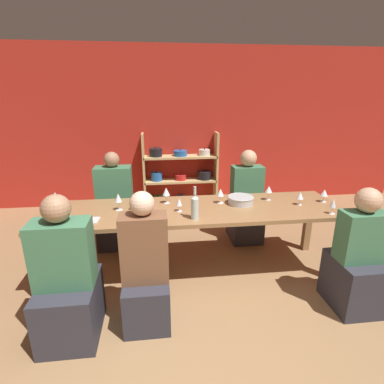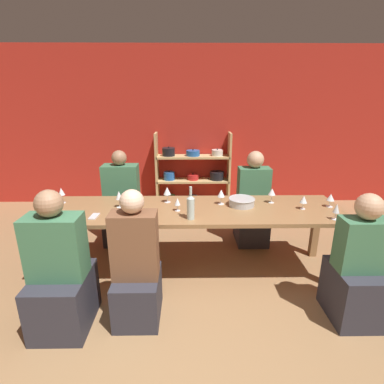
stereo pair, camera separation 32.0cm
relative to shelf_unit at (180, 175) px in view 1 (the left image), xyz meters
name	(u,v)px [view 1 (the left image)]	position (x,y,z in m)	size (l,w,h in m)	color
wall_back_red	(165,128)	(-0.23, 0.20, 0.80)	(8.80, 0.06, 2.70)	red
shelf_unit	(180,175)	(0.00, 0.00, 0.00)	(1.30, 0.30, 1.29)	tan
dining_table	(193,215)	(-0.03, -2.19, 0.13)	(3.16, 0.84, 0.76)	olive
mixing_bowl	(241,200)	(0.51, -2.11, 0.26)	(0.28, 0.28, 0.08)	#B7BABC
wine_bottle_green	(195,206)	(-0.05, -2.46, 0.34)	(0.07, 0.07, 0.33)	#B2C6C1
wine_glass_white_a	(220,193)	(0.29, -2.06, 0.33)	(0.08, 0.08, 0.17)	white
wine_glass_white_b	(324,193)	(1.44, -2.16, 0.31)	(0.08, 0.08, 0.14)	white
wine_glass_empty_a	(118,198)	(-0.80, -2.14, 0.34)	(0.07, 0.07, 0.18)	white
wine_glass_red_a	(179,203)	(-0.18, -2.25, 0.31)	(0.06, 0.06, 0.14)	white
wine_glass_white_c	(134,200)	(-0.64, -2.15, 0.31)	(0.08, 0.08, 0.15)	white
wine_glass_empty_b	(269,190)	(0.85, -2.02, 0.34)	(0.08, 0.08, 0.17)	white
wine_glass_white_d	(166,192)	(-0.30, -1.99, 0.34)	(0.08, 0.08, 0.18)	white
wine_glass_empty_c	(333,203)	(1.34, -2.50, 0.32)	(0.06, 0.06, 0.16)	white
wine_glass_red_b	(55,197)	(-1.46, -2.00, 0.34)	(0.07, 0.07, 0.17)	white
wine_glass_white_e	(300,196)	(1.13, -2.22, 0.31)	(0.08, 0.08, 0.15)	white
cell_phone	(95,220)	(-1.00, -2.40, 0.22)	(0.08, 0.15, 0.01)	silver
person_near_a	(356,265)	(1.37, -2.93, -0.12)	(0.39, 0.48, 1.17)	#2D2D38
person_far_a	(116,212)	(-0.95, -1.37, -0.11)	(0.45, 0.57, 1.24)	#2D2D38
person_near_b	(68,288)	(-1.13, -2.98, -0.11)	(0.44, 0.56, 1.23)	#2D2D38
person_far_b	(246,207)	(0.78, -1.44, -0.10)	(0.40, 0.50, 1.24)	#2D2D38
person_near_c	(146,276)	(-0.52, -2.89, -0.11)	(0.39, 0.48, 1.20)	#2D2D38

